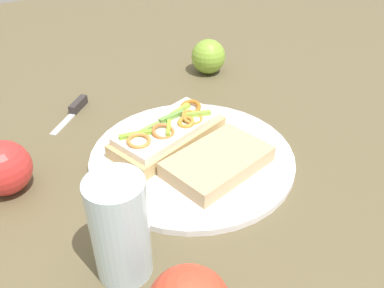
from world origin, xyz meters
The scene contains 8 objects.
ground_plane centered at (0.00, 0.00, 0.00)m, with size 2.00×2.00×0.00m, color brown.
plate centered at (0.00, 0.00, 0.01)m, with size 0.31×0.31×0.01m, color white.
sandwich centered at (0.05, 0.01, 0.03)m, with size 0.14×0.20×0.05m.
bread_slice_side centered at (-0.05, -0.01, 0.02)m, with size 0.15×0.09×0.02m, color tan.
apple_0 centered at (0.08, 0.25, 0.04)m, with size 0.08×0.08×0.08m, color red.
apple_1 centered at (0.25, -0.19, 0.04)m, with size 0.07×0.07×0.07m, color #7DA935.
drinking_glass centered at (-0.13, 0.17, 0.06)m, with size 0.06×0.06×0.13m, color silver.
knife centered at (0.23, 0.11, 0.01)m, with size 0.09×0.09×0.02m.
Camera 1 is at (-0.43, 0.26, 0.39)m, focal length 38.35 mm.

